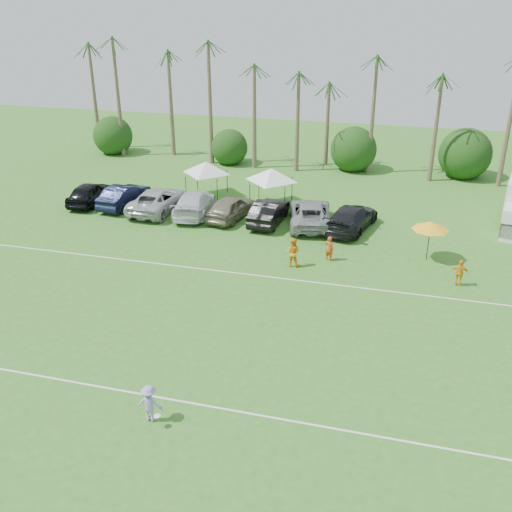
# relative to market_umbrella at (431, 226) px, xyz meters

# --- Properties ---
(ground) EXTENTS (120.00, 120.00, 0.00)m
(ground) POSITION_rel_market_umbrella_xyz_m (-12.75, -18.95, -2.31)
(ground) COLOR #356F21
(ground) RESTS_ON ground
(field_lines) EXTENTS (80.00, 12.10, 0.01)m
(field_lines) POSITION_rel_market_umbrella_xyz_m (-12.75, -10.95, -2.30)
(field_lines) COLOR white
(field_lines) RESTS_ON ground
(palm_tree_0) EXTENTS (2.40, 2.40, 8.90)m
(palm_tree_0) POSITION_rel_market_umbrella_xyz_m (-34.75, 19.05, 5.17)
(palm_tree_0) COLOR brown
(palm_tree_0) RESTS_ON ground
(palm_tree_1) EXTENTS (2.40, 2.40, 9.90)m
(palm_tree_1) POSITION_rel_market_umbrella_xyz_m (-29.75, 19.05, 6.05)
(palm_tree_1) COLOR brown
(palm_tree_1) RESTS_ON ground
(palm_tree_2) EXTENTS (2.40, 2.40, 10.90)m
(palm_tree_2) POSITION_rel_market_umbrella_xyz_m (-24.75, 19.05, 6.91)
(palm_tree_2) COLOR brown
(palm_tree_2) RESTS_ON ground
(palm_tree_3) EXTENTS (2.40, 2.40, 11.90)m
(palm_tree_3) POSITION_rel_market_umbrella_xyz_m (-20.75, 19.05, 7.76)
(palm_tree_3) COLOR brown
(palm_tree_3) RESTS_ON ground
(palm_tree_4) EXTENTS (2.40, 2.40, 8.90)m
(palm_tree_4) POSITION_rel_market_umbrella_xyz_m (-16.75, 19.05, 5.17)
(palm_tree_4) COLOR brown
(palm_tree_4) RESTS_ON ground
(palm_tree_5) EXTENTS (2.40, 2.40, 9.90)m
(palm_tree_5) POSITION_rel_market_umbrella_xyz_m (-12.75, 19.05, 6.05)
(palm_tree_5) COLOR brown
(palm_tree_5) RESTS_ON ground
(palm_tree_6) EXTENTS (2.40, 2.40, 10.90)m
(palm_tree_6) POSITION_rel_market_umbrella_xyz_m (-8.75, 19.05, 6.91)
(palm_tree_6) COLOR brown
(palm_tree_6) RESTS_ON ground
(palm_tree_7) EXTENTS (2.40, 2.40, 11.90)m
(palm_tree_7) POSITION_rel_market_umbrella_xyz_m (-4.75, 19.05, 7.76)
(palm_tree_7) COLOR brown
(palm_tree_7) RESTS_ON ground
(palm_tree_8) EXTENTS (2.40, 2.40, 8.90)m
(palm_tree_8) POSITION_rel_market_umbrella_xyz_m (0.25, 19.05, 5.17)
(palm_tree_8) COLOR brown
(palm_tree_8) RESTS_ON ground
(palm_tree_9) EXTENTS (2.40, 2.40, 9.90)m
(palm_tree_9) POSITION_rel_market_umbrella_xyz_m (5.25, 19.05, 6.05)
(palm_tree_9) COLOR brown
(palm_tree_9) RESTS_ON ground
(bush_tree_0) EXTENTS (4.00, 4.00, 4.00)m
(bush_tree_0) POSITION_rel_market_umbrella_xyz_m (-31.75, 20.05, -0.51)
(bush_tree_0) COLOR brown
(bush_tree_0) RESTS_ON ground
(bush_tree_1) EXTENTS (4.00, 4.00, 4.00)m
(bush_tree_1) POSITION_rel_market_umbrella_xyz_m (-18.75, 20.05, -0.51)
(bush_tree_1) COLOR brown
(bush_tree_1) RESTS_ON ground
(bush_tree_2) EXTENTS (4.00, 4.00, 4.00)m
(bush_tree_2) POSITION_rel_market_umbrella_xyz_m (-6.75, 20.05, -0.51)
(bush_tree_2) COLOR brown
(bush_tree_2) RESTS_ON ground
(bush_tree_3) EXTENTS (4.00, 4.00, 4.00)m
(bush_tree_3) POSITION_rel_market_umbrella_xyz_m (3.25, 20.05, -0.51)
(bush_tree_3) COLOR brown
(bush_tree_3) RESTS_ON ground
(sideline_player_a) EXTENTS (0.69, 0.59, 1.61)m
(sideline_player_a) POSITION_rel_market_umbrella_xyz_m (-5.96, -1.67, -1.50)
(sideline_player_a) COLOR #D34917
(sideline_player_a) RESTS_ON ground
(sideline_player_b) EXTENTS (0.94, 0.75, 1.85)m
(sideline_player_b) POSITION_rel_market_umbrella_xyz_m (-8.01, -3.08, -1.38)
(sideline_player_b) COLOR orange
(sideline_player_b) RESTS_ON ground
(sideline_player_c) EXTENTS (0.99, 0.52, 1.61)m
(sideline_player_c) POSITION_rel_market_umbrella_xyz_m (1.76, -3.18, -1.50)
(sideline_player_c) COLOR #F7A11B
(sideline_player_c) RESTS_ON ground
(canopy_tent_left) EXTENTS (4.15, 4.15, 3.36)m
(canopy_tent_left) POSITION_rel_market_umbrella_xyz_m (-17.62, 8.42, 0.57)
(canopy_tent_left) COLOR black
(canopy_tent_left) RESTS_ON ground
(canopy_tent_right) EXTENTS (4.27, 4.27, 3.46)m
(canopy_tent_right) POSITION_rel_market_umbrella_xyz_m (-11.92, 7.58, 0.66)
(canopy_tent_right) COLOR black
(canopy_tent_right) RESTS_ON ground
(market_umbrella) EXTENTS (2.31, 2.31, 2.57)m
(market_umbrella) POSITION_rel_market_umbrella_xyz_m (0.00, 0.00, 0.00)
(market_umbrella) COLOR black
(market_umbrella) RESTS_ON ground
(frisbee_player) EXTENTS (1.10, 0.78, 1.61)m
(frisbee_player) POSITION_rel_market_umbrella_xyz_m (-10.57, -18.30, -1.50)
(frisbee_player) COLOR #9F91CF
(frisbee_player) RESTS_ON ground
(parked_car_0) EXTENTS (2.40, 5.25, 1.75)m
(parked_car_0) POSITION_rel_market_umbrella_xyz_m (-26.01, 4.10, -1.43)
(parked_car_0) COLOR black
(parked_car_0) RESTS_ON ground
(parked_car_1) EXTENTS (2.38, 5.46, 1.75)m
(parked_car_1) POSITION_rel_market_umbrella_xyz_m (-23.03, 4.24, -1.43)
(parked_car_1) COLOR black
(parked_car_1) RESTS_ON ground
(parked_car_2) EXTENTS (3.00, 6.33, 1.75)m
(parked_car_2) POSITION_rel_market_umbrella_xyz_m (-20.06, 3.90, -1.43)
(parked_car_2) COLOR #B5B5B5
(parked_car_2) RESTS_ON ground
(parked_car_3) EXTENTS (3.27, 6.30, 1.75)m
(parked_car_3) POSITION_rel_market_umbrella_xyz_m (-17.09, 3.95, -1.43)
(parked_car_3) COLOR silver
(parked_car_3) RESTS_ON ground
(parked_car_4) EXTENTS (2.99, 5.42, 1.75)m
(parked_car_4) POSITION_rel_market_umbrella_xyz_m (-14.12, 3.81, -1.43)
(parked_car_4) COLOR gray
(parked_car_4) RESTS_ON ground
(parked_car_5) EXTENTS (2.14, 5.39, 1.75)m
(parked_car_5) POSITION_rel_market_umbrella_xyz_m (-11.14, 3.71, -1.43)
(parked_car_5) COLOR black
(parked_car_5) RESTS_ON ground
(parked_car_6) EXTENTS (4.07, 6.73, 1.75)m
(parked_car_6) POSITION_rel_market_umbrella_xyz_m (-8.17, 4.07, -1.43)
(parked_car_6) COLOR #949596
(parked_car_6) RESTS_ON ground
(parked_car_7) EXTENTS (3.79, 6.42, 1.75)m
(parked_car_7) POSITION_rel_market_umbrella_xyz_m (-5.20, 3.94, -1.43)
(parked_car_7) COLOR black
(parked_car_7) RESTS_ON ground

